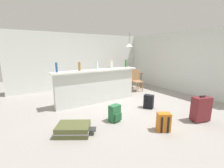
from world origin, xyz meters
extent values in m
cube|color=gray|center=(0.00, 0.00, -0.03)|extent=(13.00, 13.00, 0.05)
cube|color=silver|center=(0.00, 3.05, 1.25)|extent=(6.60, 0.10, 2.50)
cube|color=silver|center=(3.05, 0.30, 1.25)|extent=(0.10, 6.00, 2.50)
cube|color=silver|center=(-0.59, 0.56, 0.54)|extent=(2.80, 0.20, 1.08)
cube|color=white|center=(-0.59, 0.56, 1.10)|extent=(2.96, 0.40, 0.05)
cylinder|color=#284C89|center=(-1.86, 0.62, 1.27)|extent=(0.06, 0.06, 0.28)
cylinder|color=#9E661E|center=(-1.18, 0.58, 1.26)|extent=(0.07, 0.07, 0.27)
cylinder|color=silver|center=(-0.57, 0.59, 1.26)|extent=(0.08, 0.08, 0.26)
cylinder|color=silver|center=(-0.01, 0.59, 1.26)|extent=(0.08, 0.08, 0.27)
cylinder|color=#2D6B38|center=(0.64, 0.64, 1.27)|extent=(0.07, 0.07, 0.28)
cube|color=brown|center=(1.55, 1.62, 0.72)|extent=(1.10, 0.80, 0.04)
cylinder|color=brown|center=(1.06, 1.28, 0.35)|extent=(0.06, 0.06, 0.70)
cylinder|color=brown|center=(2.04, 1.28, 0.35)|extent=(0.06, 0.06, 0.70)
cylinder|color=brown|center=(1.06, 1.96, 0.35)|extent=(0.06, 0.06, 0.70)
cylinder|color=brown|center=(2.04, 1.96, 0.35)|extent=(0.06, 0.06, 0.70)
cube|color=#9E754C|center=(1.56, 0.98, 0.43)|extent=(0.45, 0.45, 0.04)
cube|color=#9E754C|center=(1.58, 1.16, 0.69)|extent=(0.40, 0.09, 0.48)
cylinder|color=#9E754C|center=(1.38, 0.85, 0.21)|extent=(0.04, 0.04, 0.41)
cylinder|color=#9E754C|center=(1.69, 0.80, 0.21)|extent=(0.04, 0.04, 0.41)
cylinder|color=#9E754C|center=(1.42, 1.16, 0.21)|extent=(0.04, 0.04, 0.41)
cylinder|color=#9E754C|center=(1.74, 1.12, 0.21)|extent=(0.04, 0.04, 0.41)
cube|color=#9E754C|center=(1.55, 2.27, 0.43)|extent=(0.41, 0.41, 0.04)
cube|color=#9E754C|center=(1.56, 2.09, 0.69)|extent=(0.40, 0.04, 0.48)
cylinder|color=#9E754C|center=(1.71, 2.43, 0.21)|extent=(0.04, 0.04, 0.41)
cylinder|color=#9E754C|center=(1.39, 2.43, 0.21)|extent=(0.04, 0.04, 0.41)
cylinder|color=#9E754C|center=(1.72, 2.11, 0.21)|extent=(0.04, 0.04, 0.41)
cylinder|color=#9E754C|center=(1.40, 2.11, 0.21)|extent=(0.04, 0.04, 0.41)
cylinder|color=black|center=(1.56, 1.62, 2.26)|extent=(0.01, 0.01, 0.48)
cone|color=white|center=(1.56, 1.62, 1.97)|extent=(0.34, 0.34, 0.14)
sphere|color=white|center=(1.56, 1.62, 1.89)|extent=(0.07, 0.07, 0.07)
cube|color=#51562D|center=(-1.97, -1.01, 0.11)|extent=(0.83, 0.76, 0.22)
cube|color=gray|center=(-1.97, -1.01, 0.11)|extent=(0.85, 0.78, 0.02)
cube|color=#2D2D33|center=(-1.62, -1.23, 0.11)|extent=(0.21, 0.23, 0.02)
cube|color=#286B3D|center=(-0.88, -0.95, 0.21)|extent=(0.31, 0.23, 0.42)
cube|color=#205530|center=(-0.86, -1.06, 0.14)|extent=(0.23, 0.10, 0.19)
cube|color=black|center=(-0.97, -0.87, 0.19)|extent=(0.04, 0.03, 0.36)
cube|color=black|center=(-0.84, -0.84, 0.19)|extent=(0.04, 0.03, 0.36)
cube|color=black|center=(0.49, -0.76, 0.21)|extent=(0.29, 0.33, 0.42)
cube|color=black|center=(0.59, -0.70, 0.14)|extent=(0.16, 0.22, 0.19)
cube|color=black|center=(0.44, -0.87, 0.19)|extent=(0.04, 0.04, 0.36)
cube|color=black|center=(0.37, -0.74, 0.19)|extent=(0.04, 0.04, 0.36)
cube|color=maroon|center=(0.92, -2.10, 0.33)|extent=(0.49, 0.35, 0.60)
cylinder|color=black|center=(1.11, -2.15, 0.03)|extent=(0.07, 0.05, 0.06)
cylinder|color=black|center=(0.74, -2.05, 0.03)|extent=(0.07, 0.05, 0.06)
cube|color=#232328|center=(0.92, -2.10, 0.65)|extent=(0.15, 0.08, 0.04)
cube|color=orange|center=(-0.25, -1.94, 0.21)|extent=(0.33, 0.30, 0.42)
cube|color=#AB5918|center=(-0.19, -1.85, 0.14)|extent=(0.22, 0.17, 0.19)
cube|color=black|center=(-0.24, -2.06, 0.19)|extent=(0.04, 0.04, 0.36)
cube|color=black|center=(-0.36, -1.99, 0.19)|extent=(0.04, 0.04, 0.36)
camera|label=1|loc=(-2.89, -4.02, 1.75)|focal=25.04mm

